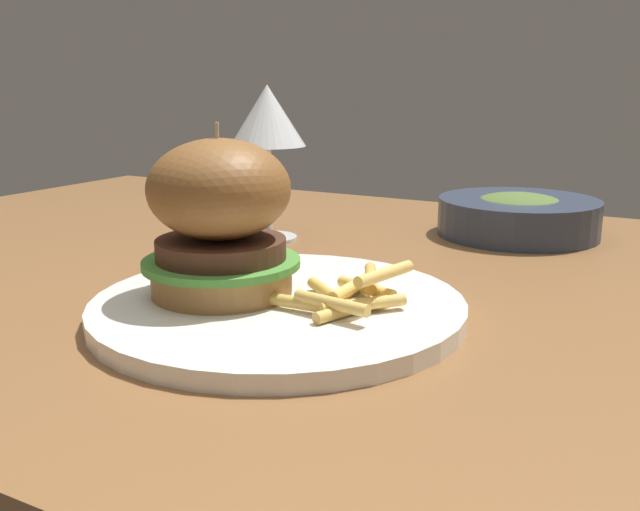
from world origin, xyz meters
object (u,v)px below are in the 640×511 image
Objects in this scene: burger_sandwich at (220,218)px; wine_glass at (267,120)px; soup_bowl at (518,215)px; main_plate at (278,308)px.

burger_sandwich is 0.26m from wine_glass.
soup_bowl is (0.24, 0.16, -0.11)m from wine_glass.
burger_sandwich is 0.72× the size of soup_bowl.
burger_sandwich is at bearing -109.27° from soup_bowl.
main_plate is at bearing 10.46° from burger_sandwich.
wine_glass reaches higher than soup_bowl.
main_plate is 1.56× the size of soup_bowl.
soup_bowl is at bearing 76.72° from main_plate.
main_plate is at bearing -55.88° from wine_glass.
main_plate is 0.08m from burger_sandwich.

